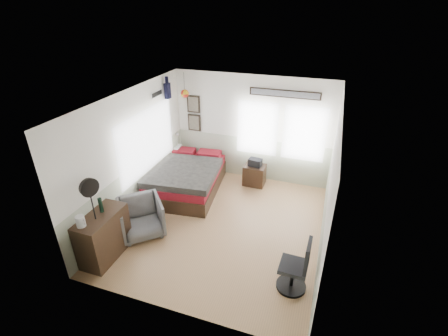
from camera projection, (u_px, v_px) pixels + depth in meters
The scene contains 12 objects.
ground_plane at pixel (222, 225), 6.87m from camera, with size 4.00×4.50×0.01m, color tan.
room_shell at pixel (222, 152), 6.30m from camera, with size 4.02×4.52×2.71m.
wall_decor at pixel (206, 99), 7.84m from camera, with size 3.55×1.32×1.44m.
bed at pixel (187, 178), 7.97m from camera, with size 1.75×2.32×0.69m.
dresser at pixel (104, 236), 5.87m from camera, with size 0.48×1.00×0.90m, color #302115.
armchair at pixel (141, 218), 6.46m from camera, with size 0.81×0.84×0.76m, color #515151.
nightstand at pixel (254, 175), 8.26m from camera, with size 0.53×0.42×0.53m, color #302115.
task_chair at pixel (297, 270), 5.20m from camera, with size 0.49×0.49×0.99m.
kettle at pixel (80, 221), 5.35m from camera, with size 0.17×0.15×0.20m.
bottle at pixel (101, 205), 5.69m from camera, with size 0.07×0.07×0.28m, color black.
stand_fan at pixel (89, 188), 5.28m from camera, with size 0.19×0.32×0.80m.
black_bag at pixel (255, 162), 8.09m from camera, with size 0.32×0.21×0.19m, color black.
Camera 1 is at (1.82, -5.20, 4.28)m, focal length 26.00 mm.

